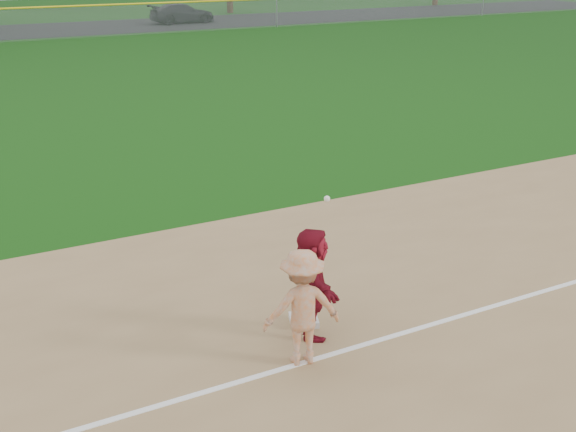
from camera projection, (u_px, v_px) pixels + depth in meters
name	position (u px, v px, depth m)	size (l,w,h in m)	color
ground	(334.00, 323.00, 11.27)	(160.00, 160.00, 0.00)	#12440D
foul_line	(363.00, 345.00, 10.61)	(60.00, 0.10, 0.01)	white
first_base	(304.00, 320.00, 11.23)	(0.43, 0.43, 0.10)	silver
base_runner	(312.00, 282.00, 10.65)	(1.58, 0.50, 1.71)	maroon
car_right	(182.00, 13.00, 55.48)	(2.05, 5.04, 1.46)	black
first_base_play	(302.00, 307.00, 9.92)	(1.21, 0.87, 2.29)	#ADADB0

